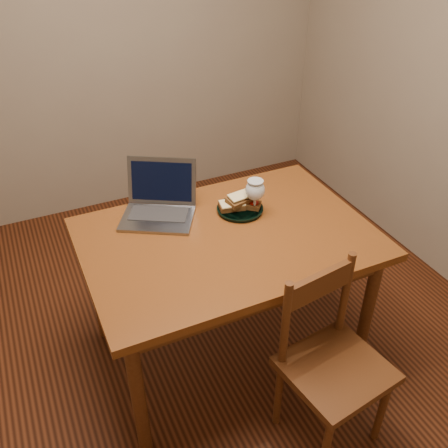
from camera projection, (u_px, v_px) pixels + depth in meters
name	position (u px, v px, depth m)	size (l,w,h in m)	color
floor	(199.00, 339.00, 2.73)	(3.20, 3.20, 0.02)	black
back_wall	(97.00, 25.00, 3.19)	(3.20, 0.02, 2.60)	gray
table	(228.00, 250.00, 2.31)	(1.30, 0.90, 0.74)	#51290D
chair	(333.00, 357.00, 2.03)	(0.45, 0.43, 0.43)	#44220E
plate	(240.00, 209.00, 2.42)	(0.23, 0.23, 0.02)	black
sandwich_cheese	(232.00, 205.00, 2.40)	(0.12, 0.07, 0.04)	#381E0C
sandwich_tomato	(249.00, 204.00, 2.41)	(0.11, 0.06, 0.03)	#381E0C
sandwich_top	(240.00, 199.00, 2.39)	(0.12, 0.07, 0.04)	#381E0C
milk_glass	(255.00, 197.00, 2.36)	(0.09, 0.09, 0.18)	white
laptop	(160.00, 201.00, 2.38)	(0.44, 0.43, 0.24)	slate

